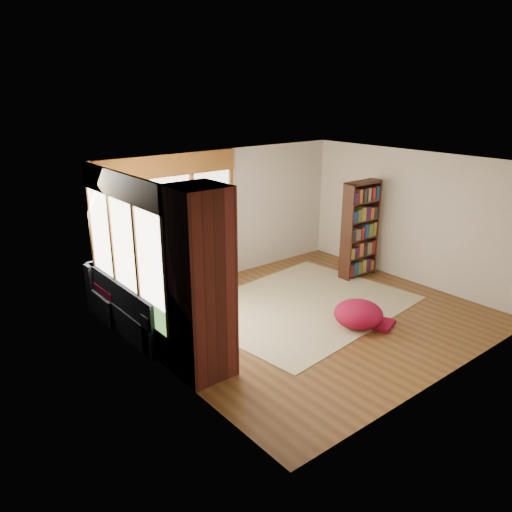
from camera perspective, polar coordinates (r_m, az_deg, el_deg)
floor at (r=8.67m, az=6.20°, el=-6.83°), size 5.50×5.50×0.00m
ceiling at (r=7.91m, az=6.87°, el=10.43°), size 5.50×5.50×0.00m
wall_back at (r=10.04m, az=-3.65°, el=4.72°), size 5.50×0.04×2.60m
wall_front at (r=6.78m, az=21.64°, el=-3.59°), size 5.50×0.04×2.60m
wall_left at (r=6.63m, az=-10.56°, el=-3.05°), size 0.04×5.00×2.60m
wall_right at (r=10.27m, az=17.46°, el=4.21°), size 0.04×5.00×2.60m
windows_back at (r=9.38m, az=-9.55°, el=3.82°), size 2.82×0.10×1.90m
windows_left at (r=7.64m, az=-14.72°, el=0.01°), size 0.10×2.62×1.90m
roller_blind at (r=8.28m, az=-17.17°, el=4.11°), size 0.03×0.72×0.90m
brick_chimney at (r=6.51m, az=-6.37°, el=-3.25°), size 0.70×0.70×2.60m
sectional_sofa at (r=8.74m, az=-10.97°, el=-4.67°), size 2.20×2.20×0.80m
area_rug at (r=9.06m, az=5.29°, el=-5.57°), size 4.05×3.27×0.01m
bookshelf at (r=10.31m, az=11.81°, el=2.96°), size 0.85×0.28×1.98m
pouf at (r=8.35m, az=11.62°, el=-6.42°), size 0.98×0.98×0.43m
dog_tan at (r=8.76m, az=-9.08°, el=-1.13°), size 1.00×0.88×0.49m
dog_brindle at (r=7.89m, az=-9.13°, el=-3.67°), size 0.62×0.85×0.43m
throw_pillows at (r=8.71m, az=-11.40°, el=-1.45°), size 1.98×1.68×0.45m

